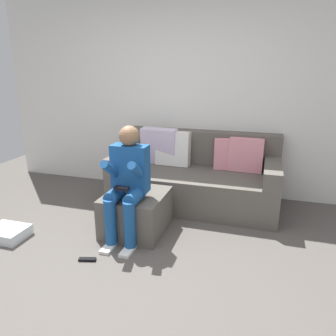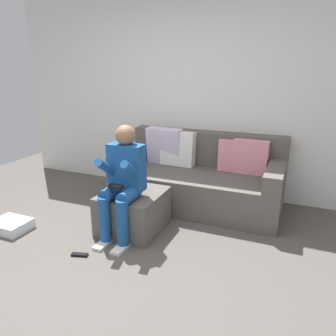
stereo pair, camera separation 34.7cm
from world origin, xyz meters
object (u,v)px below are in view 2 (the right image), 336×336
at_px(person_seated, 122,179).
at_px(remote_near_ottoman, 80,255).
at_px(couch_sectional, 199,177).
at_px(ottoman, 133,211).
at_px(storage_bin, 10,225).

distance_m(person_seated, remote_near_ottoman, 0.80).
xyz_separation_m(couch_sectional, ottoman, (-0.42, -0.95, -0.13)).
bearing_deg(ottoman, couch_sectional, 65.79).
height_order(couch_sectional, ottoman, couch_sectional).
bearing_deg(person_seated, remote_near_ottoman, -111.66).
xyz_separation_m(ottoman, storage_bin, (-1.20, -0.53, -0.15)).
bearing_deg(couch_sectional, storage_bin, -137.66).
xyz_separation_m(ottoman, remote_near_ottoman, (-0.21, -0.66, -0.20)).
bearing_deg(ottoman, remote_near_ottoman, -107.33).
bearing_deg(storage_bin, couch_sectional, 42.34).
relative_size(couch_sectional, remote_near_ottoman, 13.09).
relative_size(ottoman, person_seated, 0.58).
distance_m(couch_sectional, storage_bin, 2.21).
distance_m(storage_bin, remote_near_ottoman, 1.00).
xyz_separation_m(couch_sectional, remote_near_ottoman, (-0.63, -1.61, -0.33)).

